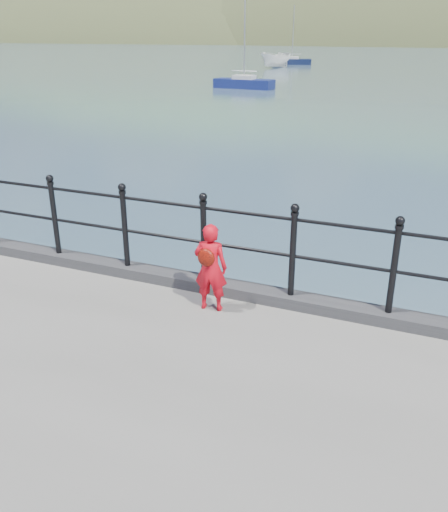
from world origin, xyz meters
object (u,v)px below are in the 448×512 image
at_px(child, 210,267).
at_px(launch_white, 276,60).
at_px(railing, 247,238).
at_px(sailboat_left, 292,62).
at_px(sailboat_port, 244,84).

distance_m(child, launch_white, 62.84).
relative_size(railing, sailboat_left, 2.48).
bearing_deg(sailboat_port, railing, -65.27).
height_order(railing, child, railing).
bearing_deg(sailboat_port, sailboat_left, 103.44).
bearing_deg(launch_white, sailboat_left, 116.35).
height_order(railing, sailboat_port, sailboat_port).
bearing_deg(railing, sailboat_port, 110.72).
bearing_deg(sailboat_port, launch_white, 105.91).
xyz_separation_m(railing, launch_white, (-18.50, 59.66, -0.90)).
relative_size(launch_white, sailboat_left, 0.65).
distance_m(child, sailboat_left, 70.17).
bearing_deg(sailboat_port, child, -65.94).
height_order(railing, sailboat_left, sailboat_left).
xyz_separation_m(launch_white, sailboat_port, (5.13, -24.33, -0.58)).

